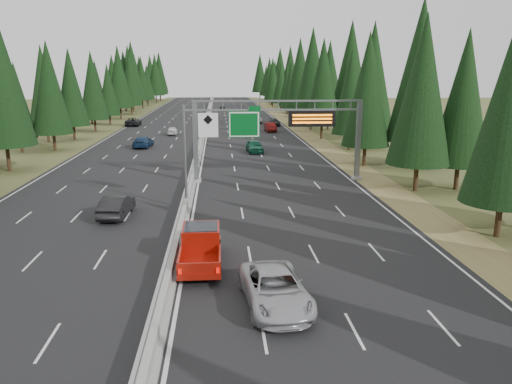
# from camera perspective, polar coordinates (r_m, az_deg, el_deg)

# --- Properties ---
(road) EXTENTS (32.00, 260.00, 0.08)m
(road) POSITION_cam_1_polar(r_m,az_deg,el_deg) (93.34, -5.88, 7.01)
(road) COLOR black
(road) RESTS_ON ground
(shoulder_right) EXTENTS (3.60, 260.00, 0.06)m
(shoulder_right) POSITION_cam_1_polar(r_m,az_deg,el_deg) (94.53, 5.05, 7.10)
(shoulder_right) COLOR olive
(shoulder_right) RESTS_ON ground
(shoulder_left) EXTENTS (3.60, 260.00, 0.06)m
(shoulder_left) POSITION_cam_1_polar(r_m,az_deg,el_deg) (95.50, -16.69, 6.66)
(shoulder_left) COLOR #454F24
(shoulder_left) RESTS_ON ground
(median_barrier) EXTENTS (0.70, 260.00, 0.85)m
(median_barrier) POSITION_cam_1_polar(r_m,az_deg,el_deg) (93.29, -5.89, 7.24)
(median_barrier) COLOR gray
(median_barrier) RESTS_ON road
(sign_gantry) EXTENTS (16.75, 0.98, 7.80)m
(sign_gantry) POSITION_cam_1_polar(r_m,az_deg,el_deg) (48.30, 3.30, 7.35)
(sign_gantry) COLOR slate
(sign_gantry) RESTS_ON road
(hov_sign_pole) EXTENTS (2.80, 0.50, 8.00)m
(hov_sign_pole) POSITION_cam_1_polar(r_m,az_deg,el_deg) (38.17, -7.26, 4.82)
(hov_sign_pole) COLOR slate
(hov_sign_pole) RESTS_ON road
(tree_row_right) EXTENTS (11.74, 243.03, 18.73)m
(tree_row_right) POSITION_cam_1_polar(r_m,az_deg,el_deg) (90.97, 8.37, 12.61)
(tree_row_right) COLOR black
(tree_row_right) RESTS_ON ground
(tree_row_left) EXTENTS (11.45, 244.53, 18.95)m
(tree_row_left) POSITION_cam_1_polar(r_m,az_deg,el_deg) (94.06, -19.84, 12.09)
(tree_row_left) COLOR black
(tree_row_left) RESTS_ON ground
(silver_minivan) EXTENTS (3.26, 6.08, 1.62)m
(silver_minivan) POSITION_cam_1_polar(r_m,az_deg,el_deg) (22.92, 2.22, -11.01)
(silver_minivan) COLOR #ABABB0
(silver_minivan) RESTS_ON road
(red_pickup) EXTENTS (2.16, 6.06, 1.97)m
(red_pickup) POSITION_cam_1_polar(r_m,az_deg,el_deg) (27.91, -6.30, -5.89)
(red_pickup) COLOR black
(red_pickup) RESTS_ON road
(car_ahead_green) EXTENTS (2.32, 4.98, 1.65)m
(car_ahead_green) POSITION_cam_1_polar(r_m,az_deg,el_deg) (66.61, -0.18, 5.26)
(car_ahead_green) COLOR #13553B
(car_ahead_green) RESTS_ON road
(car_ahead_dkred) EXTENTS (2.03, 4.97, 1.60)m
(car_ahead_dkred) POSITION_cam_1_polar(r_m,az_deg,el_deg) (90.70, 1.64, 7.42)
(car_ahead_dkred) COLOR #4F0D0B
(car_ahead_dkred) RESTS_ON road
(car_ahead_dkgrey) EXTENTS (2.26, 4.81, 1.36)m
(car_ahead_dkgrey) POSITION_cam_1_polar(r_m,az_deg,el_deg) (100.79, 2.10, 7.95)
(car_ahead_dkgrey) COLOR black
(car_ahead_dkgrey) RESTS_ON road
(car_ahead_white) EXTENTS (2.84, 5.67, 1.54)m
(car_ahead_white) POSITION_cam_1_polar(r_m,az_deg,el_deg) (106.76, -0.02, 8.32)
(car_ahead_white) COLOR #BABABA
(car_ahead_white) RESTS_ON road
(car_ahead_far) EXTENTS (1.83, 4.21, 1.41)m
(car_ahead_far) POSITION_cam_1_polar(r_m,az_deg,el_deg) (141.75, -3.87, 9.53)
(car_ahead_far) COLOR black
(car_ahead_far) RESTS_ON road
(car_onc_near) EXTENTS (2.03, 4.94, 1.59)m
(car_onc_near) POSITION_cam_1_polar(r_m,az_deg,el_deg) (37.99, -15.65, -1.55)
(car_onc_near) COLOR black
(car_onc_near) RESTS_ON road
(car_onc_blue) EXTENTS (2.63, 5.53, 1.56)m
(car_onc_blue) POSITION_cam_1_polar(r_m,az_deg,el_deg) (73.00, -12.79, 5.61)
(car_onc_blue) COLOR navy
(car_onc_blue) RESTS_ON road
(car_onc_white) EXTENTS (1.72, 4.16, 1.41)m
(car_onc_white) POSITION_cam_1_polar(r_m,az_deg,el_deg) (87.04, -9.51, 6.93)
(car_onc_white) COLOR silver
(car_onc_white) RESTS_ON road
(car_onc_far) EXTENTS (2.78, 5.88, 1.62)m
(car_onc_far) POSITION_cam_1_polar(r_m,az_deg,el_deg) (103.96, -13.85, 7.82)
(car_onc_far) COLOR black
(car_onc_far) RESTS_ON road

